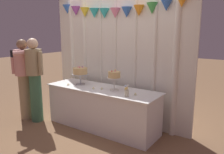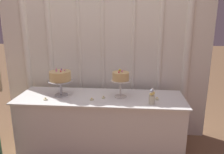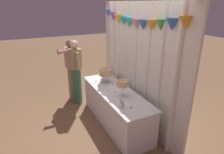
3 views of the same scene
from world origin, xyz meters
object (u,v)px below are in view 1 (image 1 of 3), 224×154
(flower_vase, at_px, (127,91))
(tealight_near_right, at_px, (102,89))
(cake_display_nearright, at_px, (114,76))
(tealight_near_left, at_px, (93,89))
(tealight_far_right, at_px, (135,94))
(guest_girl_blue_dress, at_px, (24,76))
(cake_table, at_px, (102,108))
(guest_man_dark_suit, at_px, (35,76))
(tealight_far_left, at_px, (68,85))
(cake_display_nearleft, at_px, (80,72))

(flower_vase, relative_size, tealight_near_right, 4.17)
(cake_display_nearright, height_order, tealight_near_right, cake_display_nearright)
(tealight_near_left, bearing_deg, tealight_far_right, 5.55)
(tealight_near_left, distance_m, guest_girl_blue_dress, 1.49)
(cake_table, bearing_deg, tealight_near_left, -123.37)
(cake_table, relative_size, tealight_near_left, 42.84)
(tealight_near_left, relative_size, guest_man_dark_suit, 0.03)
(tealight_far_left, relative_size, tealight_near_right, 1.12)
(tealight_near_left, distance_m, guest_man_dark_suit, 1.21)
(cake_display_nearright, distance_m, tealight_near_left, 0.44)
(tealight_far_right, bearing_deg, guest_man_dark_suit, -168.24)
(flower_vase, xyz_separation_m, guest_man_dark_suit, (-1.87, -0.26, 0.05))
(tealight_far_right, bearing_deg, tealight_far_left, -174.81)
(flower_vase, relative_size, tealight_far_right, 4.10)
(tealight_near_left, distance_m, tealight_near_right, 0.15)
(tealight_near_right, height_order, guest_girl_blue_dress, guest_girl_blue_dress)
(cake_table, relative_size, tealight_far_right, 46.33)
(tealight_far_right, distance_m, guest_man_dark_suit, 1.99)
(cake_table, height_order, tealight_far_left, tealight_far_left)
(tealight_far_right, height_order, guest_man_dark_suit, guest_man_dark_suit)
(tealight_far_left, bearing_deg, tealight_near_right, 9.32)
(cake_display_nearleft, bearing_deg, cake_table, -0.52)
(cake_table, bearing_deg, guest_man_dark_suit, -159.74)
(cake_display_nearleft, xyz_separation_m, guest_girl_blue_dress, (-1.02, -0.50, -0.12))
(guest_man_dark_suit, bearing_deg, tealight_far_right, 11.76)
(cake_table, relative_size, tealight_near_right, 47.18)
(tealight_near_right, bearing_deg, cake_display_nearleft, 173.17)
(cake_display_nearleft, xyz_separation_m, cake_display_nearright, (0.76, 0.01, 0.01))
(flower_vase, xyz_separation_m, guest_girl_blue_dress, (-2.16, -0.30, 0.03))
(cake_display_nearright, distance_m, tealight_far_right, 0.51)
(cake_table, bearing_deg, tealight_near_right, -52.03)
(cake_display_nearleft, relative_size, tealight_near_right, 8.00)
(tealight_near_right, xyz_separation_m, tealight_far_right, (0.65, 0.01, 0.00))
(cake_display_nearright, bearing_deg, tealight_near_right, -160.10)
(tealight_far_left, bearing_deg, guest_girl_blue_dress, -160.16)
(cake_table, distance_m, cake_display_nearleft, 0.80)
(cake_display_nearleft, relative_size, tealight_far_right, 7.85)
(guest_girl_blue_dress, bearing_deg, cake_table, 17.90)
(tealight_far_right, bearing_deg, tealight_near_right, -179.28)
(cake_display_nearright, relative_size, guest_man_dark_suit, 0.22)
(tealight_near_right, height_order, tealight_far_right, tealight_far_right)
(tealight_far_left, xyz_separation_m, tealight_far_right, (1.35, 0.12, 0.00))
(cake_display_nearright, height_order, tealight_far_left, cake_display_nearright)
(flower_vase, xyz_separation_m, tealight_near_left, (-0.71, 0.07, -0.08))
(cake_display_nearright, bearing_deg, guest_man_dark_suit, -162.52)
(cake_display_nearleft, xyz_separation_m, tealight_far_left, (-0.14, -0.18, -0.23))
(cake_table, bearing_deg, flower_vase, -17.40)
(cake_display_nearleft, distance_m, tealight_far_right, 1.24)
(guest_man_dark_suit, bearing_deg, flower_vase, 7.99)
(guest_man_dark_suit, bearing_deg, cake_table, 20.26)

